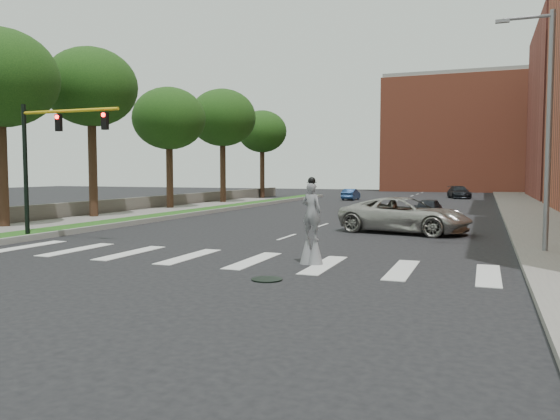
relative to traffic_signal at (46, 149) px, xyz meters
The scene contains 19 objects.
ground_plane 11.04m from the traffic_signal, 17.05° to the right, with size 160.00×160.00×0.00m, color black.
grass_median 17.56m from the traffic_signal, 95.77° to the left, with size 2.00×60.00×0.25m, color #1C4B15.
median_curb 17.48m from the traffic_signal, 92.25° to the left, with size 0.20×60.00×0.28m, color gray.
sidewalk_left 9.37m from the traffic_signal, 123.98° to the left, with size 4.00×60.00×0.18m, color slate.
sidewalk_right 31.58m from the traffic_signal, 44.64° to the left, with size 5.00×90.00×0.18m, color slate.
stone_wall 20.64m from the traffic_signal, 110.80° to the left, with size 0.50×56.00×1.10m, color #545048.
manhole 14.33m from the traffic_signal, 21.36° to the right, with size 0.90×0.90×0.04m, color black.
building_backdrop 76.80m from the traffic_signal, 78.12° to the left, with size 26.00×14.00×18.00m, color #B15137.
streetlight 20.91m from the traffic_signal, ahead, with size 2.05×0.20×9.00m.
traffic_signal is the anchor object (origin of this frame).
stilt_performer 13.64m from the traffic_signal, ahead, with size 0.83×0.62×2.95m.
suv_crossing 17.55m from the traffic_signal, 30.70° to the left, with size 3.03×6.57×1.83m, color #A8A59F.
car_near 23.68m from the traffic_signal, 49.90° to the left, with size 1.60×3.97×1.35m, color black.
car_mid 40.56m from the traffic_signal, 83.35° to the left, with size 1.32×3.77×1.24m, color navy.
car_far 50.92m from the traffic_signal, 71.90° to the left, with size 2.05×5.03×1.46m, color black.
tree_2 12.36m from the traffic_signal, 119.53° to the left, with size 6.04×6.04×11.23m.
tree_3 20.53m from the traffic_signal, 106.33° to the left, with size 5.96×5.96×10.02m.
tree_4 29.35m from the traffic_signal, 100.66° to the left, with size 6.50×6.50×11.13m.
tree_5 42.39m from the traffic_signal, 99.06° to the left, with size 5.93×5.93×10.50m.
Camera 1 is at (8.83, -16.43, 3.12)m, focal length 35.00 mm.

